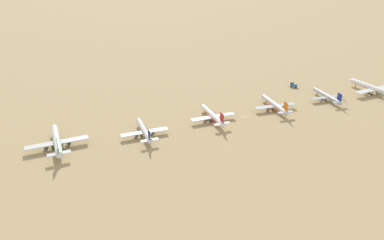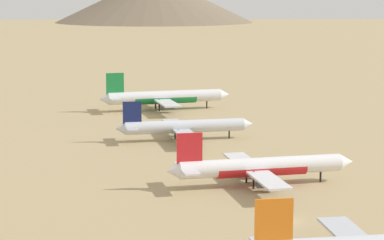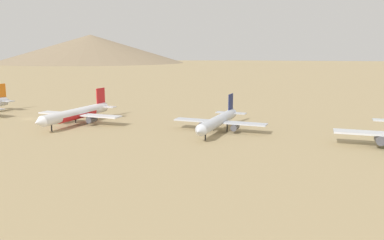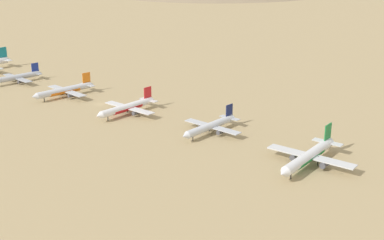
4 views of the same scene
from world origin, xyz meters
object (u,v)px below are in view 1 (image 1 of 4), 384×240
Objects in this scene: parked_jet_4 at (144,131)px; service_truck at (293,85)px; parked_jet_2 at (275,105)px; parked_jet_1 at (327,96)px; parked_jet_0 at (373,88)px; parked_jet_5 at (57,141)px; parked_jet_3 at (212,115)px.

parked_jet_4 reaches higher than service_truck.
parked_jet_2 reaches higher than parked_jet_4.
parked_jet_1 is 140.26m from parked_jet_4.
service_truck is (24.23, -137.82, -1.30)m from parked_jet_4.
parked_jet_0 is 1.32× the size of parked_jet_4.
parked_jet_2 is at bearing 83.26° from parked_jet_0.
parked_jet_0 reaches higher than parked_jet_5.
parked_jet_0 is 88.78m from parked_jet_2.
parked_jet_5 reaches higher than service_truck.
parked_jet_4 is at bearing 89.82° from parked_jet_3.
parked_jet_5 is at bearing 84.24° from parked_jet_3.
parked_jet_1 is at bearing -176.29° from service_truck.
parked_jet_2 is at bearing -92.77° from parked_jet_4.
parked_jet_2 is at bearing -95.31° from parked_jet_3.
parked_jet_2 is (10.42, 88.16, -0.86)m from parked_jet_0.
parked_jet_3 is at bearing 83.76° from parked_jet_0.
service_truck is (39.21, 44.46, -2.38)m from parked_jet_0.
parked_jet_2 reaches higher than parked_jet_1.
parked_jet_1 is 0.92× the size of parked_jet_2.
parked_jet_0 reaches higher than parked_jet_3.
service_truck is at bearing 48.59° from parked_jet_0.
parked_jet_0 is at bearing -96.74° from parked_jet_2.
parked_jet_2 reaches higher than parked_jet_3.
parked_jet_4 is at bearing 86.33° from parked_jet_1.
parked_jet_4 is 48.76m from parked_jet_5.
parked_jet_1 is at bearing -95.52° from parked_jet_2.
parked_jet_4 is at bearing 99.97° from service_truck.
parked_jet_3 reaches higher than parked_jet_1.
service_truck is at bearing -85.43° from parked_jet_5.
parked_jet_4 is 139.94m from service_truck.
parked_jet_0 is 1.11× the size of parked_jet_5.
parked_jet_5 is (9.55, 94.59, 0.42)m from parked_jet_3.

